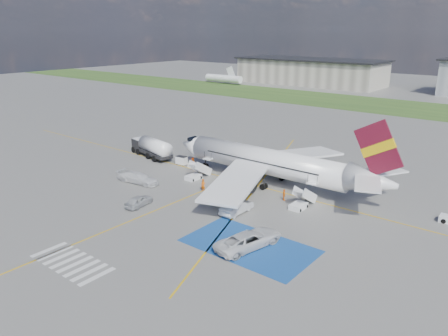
{
  "coord_description": "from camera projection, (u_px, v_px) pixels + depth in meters",
  "views": [
    {
      "loc": [
        34.32,
        -38.52,
        22.24
      ],
      "look_at": [
        -2.54,
        7.21,
        3.5
      ],
      "focal_mm": 35.0,
      "sensor_mm": 36.0,
      "label": 1
    }
  ],
  "objects": [
    {
      "name": "terminal_west",
      "position": [
        310.0,
        72.0,
        183.64
      ],
      "size": [
        60.0,
        22.0,
        10.0
      ],
      "primitive_type": "cube",
      "color": "gray",
      "rests_on": "ground"
    },
    {
      "name": "airliner",
      "position": [
        274.0,
        163.0,
        64.31
      ],
      "size": [
        36.81,
        32.95,
        11.92
      ],
      "color": "white",
      "rests_on": "ground"
    },
    {
      "name": "crew_fwd",
      "position": [
        203.0,
        185.0,
        62.33
      ],
      "size": [
        0.73,
        0.52,
        1.87
      ],
      "primitive_type": "imported",
      "rotation": [
        0.0,
        0.0,
        0.11
      ],
      "color": "#E05D0B",
      "rests_on": "ground"
    },
    {
      "name": "gpu_cart",
      "position": [
        182.0,
        161.0,
        74.69
      ],
      "size": [
        1.95,
        1.36,
        1.54
      ],
      "rotation": [
        0.0,
        0.0,
        0.09
      ],
      "color": "white",
      "rests_on": "ground"
    },
    {
      "name": "airstairs_aft",
      "position": [
        300.0,
        203.0,
        56.74
      ],
      "size": [
        1.9,
        5.2,
        3.6
      ],
      "color": "white",
      "rests_on": "ground"
    },
    {
      "name": "fuel_tanker",
      "position": [
        152.0,
        149.0,
        79.11
      ],
      "size": [
        10.78,
        4.94,
        3.57
      ],
      "rotation": [
        0.0,
        0.0,
        -0.21
      ],
      "color": "black",
      "rests_on": "ground"
    },
    {
      "name": "car_silver_b",
      "position": [
        237.0,
        207.0,
        55.0
      ],
      "size": [
        1.81,
        5.16,
        1.7
      ],
      "primitive_type": "imported",
      "rotation": [
        0.0,
        0.0,
        3.15
      ],
      "color": "#A9ACB0",
      "rests_on": "ground"
    },
    {
      "name": "crosswalk",
      "position": [
        72.0,
        262.0,
        43.58
      ],
      "size": [
        9.0,
        4.0,
        0.01
      ],
      "color": "silver",
      "rests_on": "ground"
    },
    {
      "name": "grass_strip",
      "position": [
        421.0,
        110.0,
        126.32
      ],
      "size": [
        400.0,
        30.0,
        0.01
      ],
      "primitive_type": "cube",
      "color": "#2D4C1E",
      "rests_on": "ground"
    },
    {
      "name": "taxiway_line_main",
      "position": [
        257.0,
        186.0,
        64.75
      ],
      "size": [
        120.0,
        0.2,
        0.01
      ],
      "primitive_type": "cube",
      "color": "gold",
      "rests_on": "ground"
    },
    {
      "name": "airstairs_fwd",
      "position": [
        195.0,
        175.0,
        67.8
      ],
      "size": [
        1.9,
        5.2,
        3.6
      ],
      "color": "white",
      "rests_on": "ground"
    },
    {
      "name": "ground",
      "position": [
        204.0,
        211.0,
        55.85
      ],
      "size": [
        400.0,
        400.0,
        0.0
      ],
      "primitive_type": "plane",
      "color": "#60605E",
      "rests_on": "ground"
    },
    {
      "name": "crew_aft",
      "position": [
        284.0,
        195.0,
        59.15
      ],
      "size": [
        0.9,
        0.95,
        1.58
      ],
      "primitive_type": "imported",
      "rotation": [
        0.0,
        0.0,
        2.28
      ],
      "color": "orange",
      "rests_on": "ground"
    },
    {
      "name": "van_white_b",
      "position": [
        138.0,
        176.0,
        65.86
      ],
      "size": [
        5.7,
        2.91,
        2.14
      ],
      "primitive_type": "imported",
      "rotation": [
        0.0,
        0.0,
        1.7
      ],
      "color": "silver",
      "rests_on": "ground"
    },
    {
      "name": "staging_box",
      "position": [
        249.0,
        246.0,
        46.91
      ],
      "size": [
        14.0,
        8.0,
        0.01
      ],
      "primitive_type": "cube",
      "color": "navy",
      "rests_on": "ground"
    },
    {
      "name": "taxiway_line_cross",
      "position": [
        116.0,
        227.0,
        51.42
      ],
      "size": [
        0.2,
        60.0,
        0.01
      ],
      "primitive_type": "cube",
      "color": "gold",
      "rests_on": "ground"
    },
    {
      "name": "car_silver_a",
      "position": [
        139.0,
        201.0,
        57.21
      ],
      "size": [
        2.38,
        4.51,
        1.46
      ],
      "primitive_type": "imported",
      "rotation": [
        0.0,
        0.0,
        3.3
      ],
      "color": "#A5A7AC",
      "rests_on": "ground"
    },
    {
      "name": "taxiway_line_diag",
      "position": [
        257.0,
        186.0,
        64.75
      ],
      "size": [
        20.71,
        56.45,
        0.01
      ],
      "primitive_type": "cube",
      "rotation": [
        0.0,
        0.0,
        0.35
      ],
      "color": "gold",
      "rests_on": "ground"
    },
    {
      "name": "van_white_a",
      "position": [
        249.0,
        237.0,
        46.33
      ],
      "size": [
        4.07,
        6.63,
        2.32
      ],
      "primitive_type": "imported",
      "rotation": [
        0.0,
        0.0,
        2.93
      ],
      "color": "silver",
      "rests_on": "ground"
    },
    {
      "name": "crew_nose",
      "position": [
        193.0,
        163.0,
        72.36
      ],
      "size": [
        0.97,
        1.12,
        1.97
      ],
      "primitive_type": "imported",
      "rotation": [
        0.0,
        0.0,
        -1.31
      ],
      "color": "#FF620D",
      "rests_on": "ground"
    }
  ]
}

